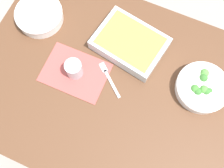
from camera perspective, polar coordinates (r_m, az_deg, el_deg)
The scene contains 9 objects.
ground_plane at distance 1.89m, azimuth -0.00°, elevation -6.89°, with size 6.00×6.00×0.00m, color #9E9389.
dining_table at distance 1.26m, azimuth -0.00°, elevation -1.26°, with size 1.20×0.90×0.74m.
placemat at distance 1.20m, azimuth -7.74°, elevation 2.43°, with size 0.28×0.20×0.00m, color #B24C47.
stew_bowl at distance 1.32m, azimuth -15.04°, elevation 13.79°, with size 0.22×0.22×0.06m.
broccoli_bowl at distance 1.20m, azimuth 18.40°, elevation -0.69°, with size 0.22×0.22×0.07m.
baking_dish at distance 1.21m, azimuth 3.86°, elevation 8.55°, with size 0.33×0.27×0.06m.
drink_cup at distance 1.17m, azimuth -7.97°, elevation 3.05°, with size 0.07×0.07×0.08m.
spoon_by_stew at distance 1.34m, azimuth -12.91°, elevation 13.57°, with size 0.16×0.11×0.01m.
fork_on_table at distance 1.18m, azimuth -0.72°, elevation 1.40°, with size 0.15×0.13×0.01m.
Camera 1 is at (-0.14, 0.33, 1.86)m, focal length 43.48 mm.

